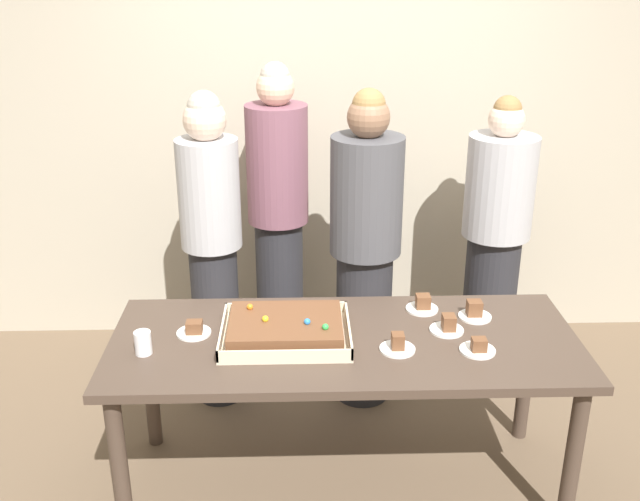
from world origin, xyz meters
name	(u,v)px	position (x,y,z in m)	size (l,w,h in m)	color
ground_plane	(343,481)	(0.00, 0.00, 0.00)	(12.00, 12.00, 0.00)	brown
interior_back_panel	(330,98)	(0.00, 1.60, 1.50)	(8.00, 0.12, 3.00)	#B2A893
party_table	(344,356)	(0.00, 0.00, 0.68)	(2.02, 0.82, 0.76)	#47382D
sheet_cake	(286,329)	(-0.25, 0.02, 0.80)	(0.55, 0.44, 0.11)	beige
plated_slice_near_left	(423,305)	(0.38, 0.26, 0.79)	(0.15, 0.15, 0.07)	white
plated_slice_near_right	(475,312)	(0.60, 0.18, 0.79)	(0.15, 0.15, 0.08)	white
plated_slice_far_left	(478,348)	(0.55, -0.13, 0.78)	(0.15, 0.15, 0.06)	white
plated_slice_far_right	(398,345)	(0.21, -0.11, 0.79)	(0.15, 0.15, 0.08)	white
plated_slice_center_front	(194,330)	(-0.65, 0.06, 0.78)	(0.15, 0.15, 0.06)	white
plated_slice_center_back	(448,326)	(0.46, 0.05, 0.79)	(0.15, 0.15, 0.08)	white
drink_cup_nearest	(143,343)	(-0.84, -0.10, 0.81)	(0.07, 0.07, 0.10)	white
person_serving_front	(212,246)	(-0.64, 0.75, 0.90)	(0.31, 0.31, 1.70)	#28282D
person_green_shirt_behind	(365,249)	(0.15, 0.74, 0.88)	(0.37, 0.37, 1.71)	#28282D
person_striped_tie_right	(278,217)	(-0.31, 1.10, 0.93)	(0.34, 0.34, 1.78)	#28282D
person_far_right_suit	(495,238)	(0.90, 1.00, 0.83)	(0.38, 0.38, 1.62)	#28282D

